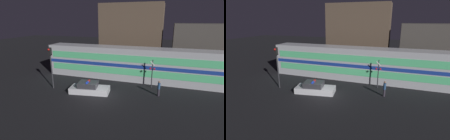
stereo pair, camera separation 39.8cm
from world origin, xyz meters
TOP-DOWN VIEW (x-y plane):
  - ground_plane at (0.00, 0.00)m, footprint 120.00×120.00m
  - train at (1.79, 7.15)m, footprint 23.99×2.83m
  - police_car at (-1.61, 1.09)m, footprint 4.63×2.49m
  - pedestrian at (5.94, 2.57)m, footprint 0.29×0.29m
  - crossing_signal_near at (4.94, 4.85)m, footprint 0.70×0.30m
  - traffic_light_corner at (-6.33, 0.91)m, footprint 0.30×0.46m
  - building_left at (0.24, 14.39)m, footprint 10.34×4.33m
  - building_center at (12.31, 13.83)m, footprint 10.42×5.11m

SIDE VIEW (x-z plane):
  - ground_plane at x=0.00m, z-range 0.00..0.00m
  - police_car at x=-1.61m, z-range -0.18..1.20m
  - pedestrian at x=5.94m, z-range 0.02..1.75m
  - crossing_signal_near at x=4.94m, z-range 0.24..3.70m
  - train at x=1.79m, z-range 0.00..4.43m
  - traffic_light_corner at x=-6.33m, z-range 0.85..5.81m
  - building_center at x=12.31m, z-range 0.00..7.43m
  - building_left at x=0.24m, z-range 0.00..10.57m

